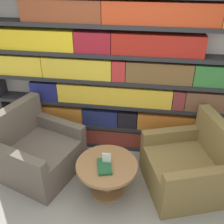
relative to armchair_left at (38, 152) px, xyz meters
name	(u,v)px	position (x,y,z in m)	size (l,w,h in m)	color
ground_plane	(103,210)	(0.98, -0.54, -0.31)	(14.00, 14.00, 0.00)	gray
bookshelf	(117,81)	(0.97, 0.74, 0.78)	(3.55, 0.30, 2.20)	silver
armchair_left	(38,152)	(0.00, 0.00, 0.00)	(1.14, 1.15, 0.92)	brown
armchair_right	(188,167)	(1.96, 0.00, 0.00)	(1.13, 1.15, 0.92)	olive
coffee_table	(107,172)	(0.98, -0.24, 0.02)	(0.74, 0.74, 0.45)	olive
table_sign	(107,160)	(0.98, -0.24, 0.21)	(0.10, 0.06, 0.16)	black
stray_book	(104,166)	(0.96, -0.30, 0.16)	(0.22, 0.30, 0.03)	#1E512D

